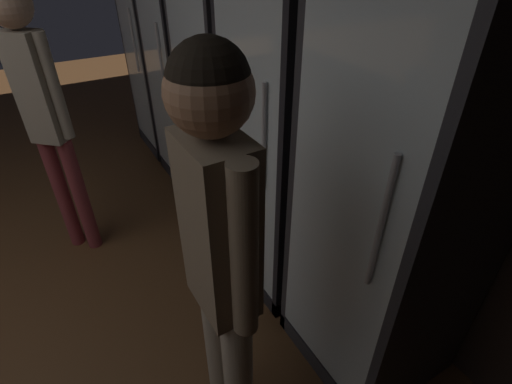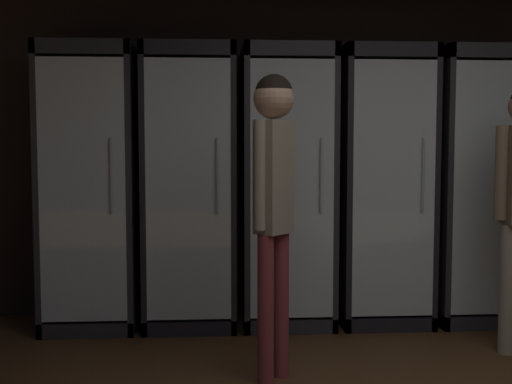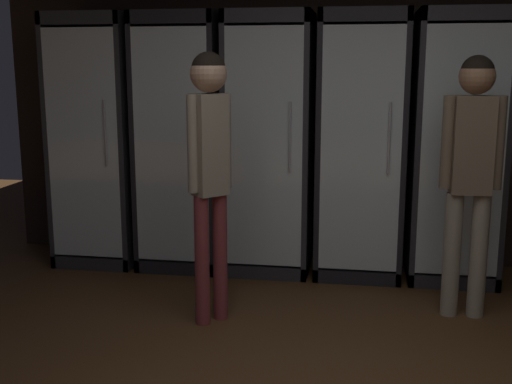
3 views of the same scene
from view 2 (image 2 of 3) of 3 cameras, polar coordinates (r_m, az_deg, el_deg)
name	(u,v)px [view 2 (image 2 of 3)]	position (r m, az deg, el deg)	size (l,w,h in m)	color
wall_back	(375,132)	(5.08, 10.54, 5.33)	(6.00, 0.06, 2.80)	black
cooler_far_left	(92,189)	(4.70, -14.41, 0.22)	(0.65, 0.65, 1.99)	#2B2B30
cooler_left	(190,190)	(4.62, -5.89, 0.14)	(0.65, 0.65, 1.99)	black
cooler_center	(286,190)	(4.64, 2.72, 0.18)	(0.65, 0.65, 1.99)	#2B2B30
cooler_right	(380,189)	(4.77, 11.06, 0.27)	(0.65, 0.65, 1.99)	black
cooler_far_right	(473,189)	(5.00, 18.80, 0.27)	(0.65, 0.65, 1.99)	#2B2B30
shopper_far	(274,181)	(3.45, 1.59, 1.00)	(0.23, 0.24, 1.67)	brown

